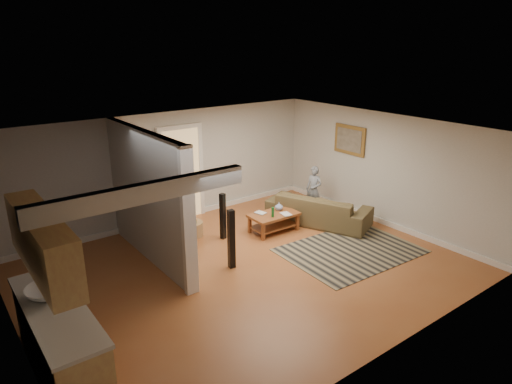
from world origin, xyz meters
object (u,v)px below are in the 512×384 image
toy_basket (192,228)px  toddler (153,230)px  speaker_right (223,216)px  coffee_table (274,217)px  child (313,211)px  tv_console (164,216)px  sofa (318,223)px  speaker_left (231,239)px

toy_basket → toddler: (-0.55, 0.78, -0.17)m
speaker_right → toy_basket: size_ratio=2.11×
coffee_table → toddler: bearing=141.8°
coffee_table → toddler: coffee_table is taller
child → toy_basket: bearing=-112.6°
tv_console → sofa: bearing=-33.4°
speaker_right → toy_basket: speaker_right is taller
tv_console → child: size_ratio=1.10×
sofa → speaker_left: bearing=78.4°
tv_console → speaker_left: size_ratio=1.11×
toddler → toy_basket: bearing=162.2°
sofa → speaker_right: speaker_right is taller
toy_basket → tv_console: bearing=-168.6°
toy_basket → speaker_left: bearing=-94.3°
speaker_right → child: bearing=-16.4°
sofa → toddler: bearing=36.1°
tv_console → speaker_left: (0.56, -1.54, -0.11)m
coffee_table → speaker_left: bearing=-153.9°
toddler → coffee_table: bearing=178.8°
tv_console → speaker_right: 1.21m
tv_console → toddler: (0.14, 0.92, -0.67)m
coffee_table → speaker_right: speaker_right is taller
child → toddler: bearing=-122.8°
coffee_table → toy_basket: bearing=150.7°
tv_console → toy_basket: 0.86m
sofa → toy_basket: bearing=43.9°
speaker_left → coffee_table: bearing=34.7°
child → coffee_table: bearing=-90.1°
coffee_table → child: 1.58m
speaker_right → toddler: speaker_right is taller
speaker_left → toy_basket: size_ratio=2.39×
coffee_table → speaker_right: bearing=162.4°
toy_basket → child: child is taller
toy_basket → toddler: 0.97m
speaker_left → speaker_right: size_ratio=1.13×
sofa → coffee_table: size_ratio=2.15×
sofa → tv_console: bearing=50.4°
child → toddler: 3.83m
sofa → speaker_right: bearing=51.7°
speaker_right → child: 2.65m
coffee_table → speaker_right: size_ratio=1.08×
coffee_table → toddler: 2.68m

